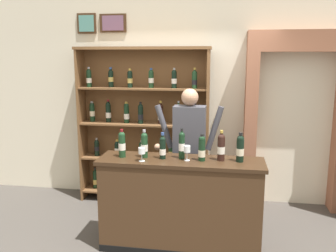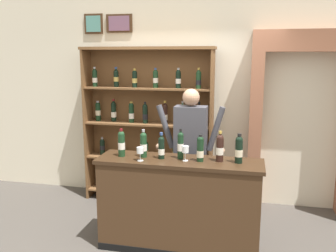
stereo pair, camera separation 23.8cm
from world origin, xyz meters
The scene contains 15 objects.
ground_plane centered at (0.00, 0.00, -0.01)m, with size 14.00×14.00×0.02m, color #47423D.
back_wall centered at (0.00, 1.59, 1.80)m, with size 12.00×0.19×3.60m.
wine_shelf centered at (-0.58, 1.27, 1.18)m, with size 1.90×0.33×2.25m.
archway_doorway centered at (1.53, 1.46, 1.38)m, with size 1.38×0.45×2.46m.
tasting_counter centered at (0.12, 0.00, 0.51)m, with size 1.79×0.50×1.03m.
shopkeeper centered at (0.16, 0.52, 1.07)m, with size 0.85×0.22×1.75m.
tasting_bottle_prosecco centered at (-0.53, -0.01, 1.18)m, with size 0.08×0.08×0.31m.
tasting_bottle_bianco centered at (-0.28, 0.02, 1.17)m, with size 0.08×0.08×0.31m.
tasting_bottle_vin_santo centered at (-0.07, 0.00, 1.16)m, with size 0.07×0.07×0.29m.
tasting_bottle_super_tuscan centered at (0.13, 0.04, 1.18)m, with size 0.07×0.07×0.33m.
tasting_bottle_chianti centered at (0.35, -0.01, 1.16)m, with size 0.07×0.07×0.29m.
tasting_bottle_grappa centered at (0.55, 0.04, 1.18)m, with size 0.08×0.08×0.33m.
tasting_bottle_rosso centered at (0.75, 0.02, 1.18)m, with size 0.08×0.08×0.31m.
wine_glass_center centered at (0.19, -0.03, 1.15)m, with size 0.07×0.07×0.16m.
wine_glass_right centered at (-0.28, -0.13, 1.13)m, with size 0.07×0.07×0.15m.
Camera 1 is at (0.59, -3.73, 2.13)m, focal length 38.74 mm.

